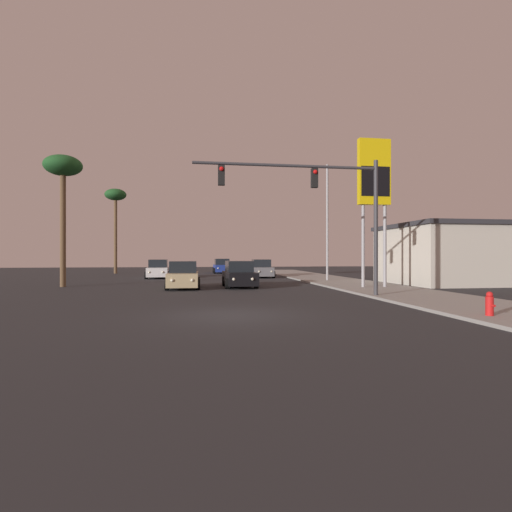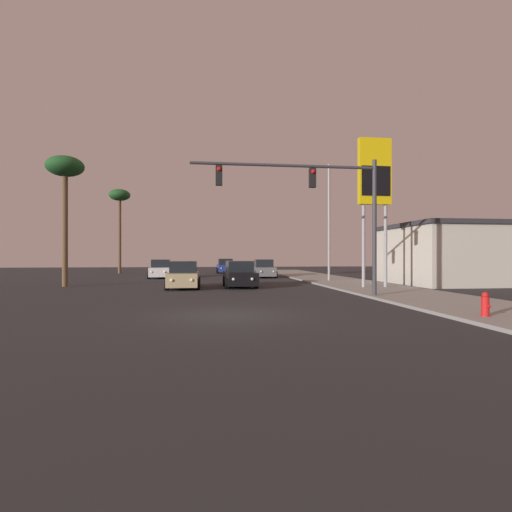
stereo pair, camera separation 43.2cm
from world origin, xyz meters
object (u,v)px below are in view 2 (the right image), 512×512
car_grey (264,269)px  fire_hydrant (485,304)px  palm_tree_far (120,200)px  car_blue (225,267)px  palm_tree_near (65,173)px  car_white (161,270)px  car_black (240,275)px  car_tan (184,276)px  gas_station_sign (375,180)px  street_lamp (327,216)px  traffic_light_mast (321,197)px

car_grey → fire_hydrant: size_ratio=5.71×
palm_tree_far → car_blue: bearing=-2.8°
palm_tree_near → car_white: bearing=61.7°
car_black → car_tan: 3.58m
car_tan → gas_station_sign: gas_station_sign is taller
car_blue → street_lamp: 18.91m
car_blue → car_black: same height
fire_hydrant → palm_tree_near: (-17.74, 16.11, 6.93)m
car_white → traffic_light_mast: (9.36, -18.87, 4.04)m
car_blue → street_lamp: street_lamp is taller
car_white → street_lamp: size_ratio=0.48×
car_blue → car_grey: same height
gas_station_sign → palm_tree_near: (-19.28, 4.54, 0.80)m
fire_hydrant → palm_tree_near: palm_tree_near is taller
street_lamp → palm_tree_near: bearing=-172.7°
palm_tree_far → car_grey: bearing=-35.1°
car_tan → fire_hydrant: 16.95m
gas_station_sign → fire_hydrant: (-1.54, -11.56, -6.13)m
car_white → street_lamp: (13.37, -7.19, 4.36)m
car_black → car_white: bearing=-63.9°
traffic_light_mast → palm_tree_far: palm_tree_far is taller
palm_tree_far → street_lamp: bearing=-42.7°
fire_hydrant → palm_tree_near: 24.95m
fire_hydrant → car_black: bearing=114.3°
fire_hydrant → street_lamp: bearing=87.6°
fire_hydrant → palm_tree_near: bearing=137.8°
palm_tree_near → gas_station_sign: bearing=-13.3°
car_black → palm_tree_near: palm_tree_near is taller
car_grey → traffic_light_mast: (-0.08, -18.65, 4.04)m
car_blue → palm_tree_far: (-12.12, 0.60, 7.66)m
car_blue → car_white: same height
car_black → palm_tree_near: size_ratio=0.51×
traffic_light_mast → street_lamp: street_lamp is taller
car_black → fire_hydrant: bearing=112.0°
traffic_light_mast → palm_tree_near: palm_tree_near is taller
car_black → palm_tree_near: bearing=-11.5°
car_black → car_grey: same height
car_black → car_white: 12.97m
traffic_light_mast → car_tan: bearing=134.3°
car_blue → car_black: bearing=88.0°
street_lamp → palm_tree_near: (-18.52, -2.38, 2.30)m
traffic_light_mast → car_blue: bearing=95.9°
car_tan → palm_tree_near: size_ratio=0.51×
car_blue → traffic_light_mast: traffic_light_mast is taller
fire_hydrant → palm_tree_far: palm_tree_far is taller
car_blue → gas_station_sign: gas_station_sign is taller
fire_hydrant → palm_tree_far: 41.26m
car_tan → car_white: 12.25m
car_blue → street_lamp: (6.98, -17.03, 4.36)m
car_grey → traffic_light_mast: 19.08m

